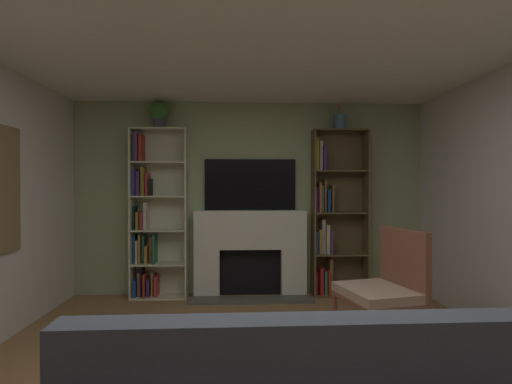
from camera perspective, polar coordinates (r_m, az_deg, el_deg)
wall_back_accent at (r=5.44m, az=-0.84°, el=-0.86°), size 4.75×0.06×2.55m
fireplace at (r=5.36m, az=-0.80°, el=-8.23°), size 1.56×0.52×1.12m
tv at (r=5.38m, az=-0.83°, el=1.05°), size 1.20×0.06×0.67m
bookshelf_left at (r=5.43m, az=-14.25°, el=-3.46°), size 0.71×0.30×2.18m
bookshelf_right at (r=5.47m, az=10.66°, el=-3.52°), size 0.71×0.29×2.18m
potted_plant at (r=5.44m, az=-13.47°, el=10.74°), size 0.25×0.25×0.35m
vase_with_flowers at (r=5.50m, az=11.71°, el=9.68°), size 0.16×0.16×0.35m
armchair at (r=3.87m, az=17.86°, el=-12.35°), size 0.72×0.78×1.05m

